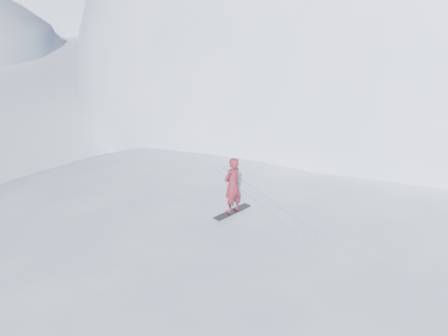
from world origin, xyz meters
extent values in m
ellipsoid|color=white|center=(1.00, 3.00, 0.00)|extent=(36.00, 28.00, 4.80)
ellipsoid|color=white|center=(22.00, 26.00, 0.00)|extent=(60.00, 56.00, 56.00)
ellipsoid|color=white|center=(10.00, 20.00, 0.00)|extent=(28.00, 24.00, 18.00)
ellipsoid|color=white|center=(-2.00, 6.00, 0.00)|extent=(7.00, 6.30, 1.00)
cube|color=black|center=(-3.06, 3.90, 2.41)|extent=(1.39, 0.97, 0.02)
imported|color=maroon|center=(-3.06, 3.90, 3.32)|extent=(0.78, 0.70, 1.79)
cube|color=silver|center=(-2.18, 4.81, 2.42)|extent=(1.13, 5.92, 0.04)
cube|color=silver|center=(-1.70, 4.81, 2.42)|extent=(1.40, 5.86, 0.04)
camera|label=1|loc=(-6.95, -9.52, 9.51)|focal=40.00mm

